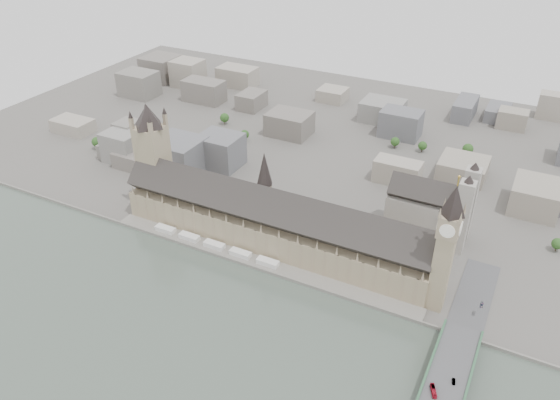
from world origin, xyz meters
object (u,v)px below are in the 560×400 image
at_px(elizabeth_tower, 447,240).
at_px(car_approach, 482,305).
at_px(westminster_abbey, 431,209).
at_px(red_bus_north, 433,391).
at_px(palace_of_westminster, 272,222).
at_px(victoria_tower, 153,153).
at_px(car_silver, 454,381).

xyz_separation_m(elizabeth_tower, car_approach, (30.74, 3.20, -47.06)).
bearing_deg(elizabeth_tower, westminster_abbey, 107.29).
height_order(elizabeth_tower, red_bus_north, elizabeth_tower).
distance_m(palace_of_westminster, elizabeth_tower, 142.94).
distance_m(victoria_tower, red_bus_north, 300.31).
bearing_deg(elizabeth_tower, victoria_tower, 176.04).
bearing_deg(car_silver, red_bus_north, -138.38).
height_order(elizabeth_tower, victoria_tower, elizabeth_tower).
bearing_deg(westminster_abbey, elizabeth_tower, -72.71).
bearing_deg(palace_of_westminster, victoria_tower, 177.04).
height_order(victoria_tower, red_bus_north, victoria_tower).
height_order(car_silver, car_approach, car_silver).
xyz_separation_m(victoria_tower, westminster_abbey, (232.92, 69.00, -30.12)).
bearing_deg(red_bus_north, car_approach, 58.31).
relative_size(elizabeth_tower, westminster_abbey, 1.58).
distance_m(palace_of_westminster, car_silver, 186.10).
height_order(red_bus_north, car_silver, red_bus_north).
bearing_deg(elizabeth_tower, palace_of_westminster, 175.15).
relative_size(westminster_abbey, car_silver, 14.20).
xyz_separation_m(westminster_abbey, car_approach, (57.81, -83.80, -14.06)).
relative_size(palace_of_westminster, red_bus_north, 26.62).
relative_size(palace_of_westminster, victoria_tower, 2.65).
bearing_deg(red_bus_north, victoria_tower, 135.80).
distance_m(red_bus_north, car_silver, 15.58).
distance_m(elizabeth_tower, red_bus_north, 98.49).
distance_m(victoria_tower, car_approach, 294.45).
bearing_deg(car_silver, palace_of_westminster, 140.01).
xyz_separation_m(westminster_abbey, car_silver, (54.84, -159.07, -14.04)).
height_order(palace_of_westminster, elizabeth_tower, elizabeth_tower).
bearing_deg(westminster_abbey, victoria_tower, -163.50).
height_order(elizabeth_tower, westminster_abbey, elizabeth_tower).
bearing_deg(palace_of_westminster, car_silver, -26.81).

